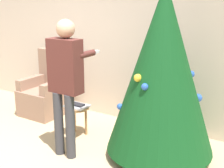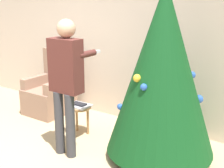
{
  "view_description": "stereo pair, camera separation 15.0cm",
  "coord_description": "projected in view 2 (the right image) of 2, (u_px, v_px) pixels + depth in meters",
  "views": [
    {
      "loc": [
        2.69,
        -2.04,
        2.0
      ],
      "look_at": [
        0.74,
        1.03,
        0.96
      ],
      "focal_mm": 50.0,
      "sensor_mm": 36.0,
      "label": 1
    },
    {
      "loc": [
        2.81,
        -1.95,
        2.0
      ],
      "look_at": [
        0.74,
        1.03,
        0.96
      ],
      "focal_mm": 50.0,
      "sensor_mm": 36.0,
      "label": 2
    }
  ],
  "objects": [
    {
      "name": "side_stool",
      "position": [
        79.0,
        111.0,
        4.58
      ],
      "size": [
        0.35,
        0.35,
        0.44
      ],
      "color": "#A37547",
      "rests_on": "ground_plane"
    },
    {
      "name": "christmas_tree",
      "position": [
        162.0,
        70.0,
        3.7
      ],
      "size": [
        1.33,
        1.33,
        2.18
      ],
      "color": "brown",
      "rests_on": "ground_plane"
    },
    {
      "name": "laptop",
      "position": [
        79.0,
        105.0,
        4.55
      ],
      "size": [
        0.33,
        0.25,
        0.02
      ],
      "color": "silver",
      "rests_on": "side_stool"
    },
    {
      "name": "book",
      "position": [
        79.0,
        104.0,
        4.55
      ],
      "size": [
        0.22,
        0.12,
        0.02
      ],
      "color": "black",
      "rests_on": "laptop"
    },
    {
      "name": "person_standing",
      "position": [
        66.0,
        76.0,
        3.83
      ],
      "size": [
        0.44,
        0.57,
        1.73
      ],
      "color": "#38383D",
      "rests_on": "ground_plane"
    },
    {
      "name": "armchair",
      "position": [
        51.0,
        92.0,
        5.48
      ],
      "size": [
        0.67,
        0.74,
        1.09
      ],
      "color": "#93705B",
      "rests_on": "ground_plane"
    },
    {
      "name": "wall_back",
      "position": [
        117.0,
        37.0,
        5.03
      ],
      "size": [
        8.0,
        0.06,
        2.7
      ],
      "color": "beige",
      "rests_on": "ground_plane"
    }
  ]
}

